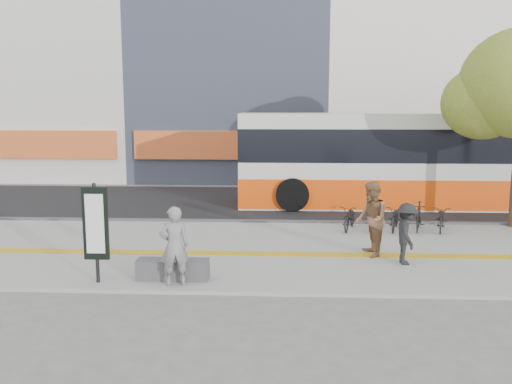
{
  "coord_description": "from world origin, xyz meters",
  "views": [
    {
      "loc": [
        -0.16,
        -12.94,
        3.92
      ],
      "look_at": [
        -0.9,
        2.0,
        1.56
      ],
      "focal_mm": 38.63,
      "sensor_mm": 36.0,
      "label": 1
    }
  ],
  "objects_px": {
    "pedestrian_dark": "(406,234)",
    "pedestrian_tan": "(371,219)",
    "signboard": "(96,225)",
    "bench": "(173,269)",
    "bus": "(413,163)",
    "seated_woman": "(174,246)"
  },
  "relations": [
    {
      "from": "pedestrian_tan",
      "to": "pedestrian_dark",
      "type": "height_order",
      "value": "pedestrian_tan"
    },
    {
      "from": "pedestrian_tan",
      "to": "pedestrian_dark",
      "type": "xyz_separation_m",
      "value": [
        0.74,
        -0.69,
        -0.21
      ]
    },
    {
      "from": "seated_woman",
      "to": "pedestrian_dark",
      "type": "xyz_separation_m",
      "value": [
        5.32,
        1.89,
        -0.11
      ]
    },
    {
      "from": "signboard",
      "to": "bus",
      "type": "bearing_deg",
      "value": 47.81
    },
    {
      "from": "bench",
      "to": "pedestrian_tan",
      "type": "distance_m",
      "value": 5.24
    },
    {
      "from": "signboard",
      "to": "bench",
      "type": "bearing_deg",
      "value": 10.81
    },
    {
      "from": "pedestrian_dark",
      "to": "pedestrian_tan",
      "type": "bearing_deg",
      "value": 47.15
    },
    {
      "from": "bus",
      "to": "pedestrian_tan",
      "type": "relative_size",
      "value": 6.92
    },
    {
      "from": "bus",
      "to": "pedestrian_dark",
      "type": "distance_m",
      "value": 8.5
    },
    {
      "from": "bus",
      "to": "pedestrian_dark",
      "type": "bearing_deg",
      "value": -103.83
    },
    {
      "from": "bus",
      "to": "seated_woman",
      "type": "bearing_deg",
      "value": -126.02
    },
    {
      "from": "pedestrian_dark",
      "to": "bench",
      "type": "bearing_deg",
      "value": 105.45
    },
    {
      "from": "bus",
      "to": "pedestrian_tan",
      "type": "distance_m",
      "value": 8.04
    },
    {
      "from": "seated_woman",
      "to": "pedestrian_tan",
      "type": "relative_size",
      "value": 0.89
    },
    {
      "from": "seated_woman",
      "to": "bench",
      "type": "bearing_deg",
      "value": -89.73
    },
    {
      "from": "bus",
      "to": "pedestrian_tan",
      "type": "bearing_deg",
      "value": -110.19
    },
    {
      "from": "pedestrian_tan",
      "to": "pedestrian_dark",
      "type": "relative_size",
      "value": 1.28
    },
    {
      "from": "pedestrian_tan",
      "to": "signboard",
      "type": "bearing_deg",
      "value": -75.16
    },
    {
      "from": "seated_woman",
      "to": "pedestrian_tan",
      "type": "xyz_separation_m",
      "value": [
        4.58,
        2.58,
        0.1
      ]
    },
    {
      "from": "bench",
      "to": "bus",
      "type": "bearing_deg",
      "value": 52.4
    },
    {
      "from": "signboard",
      "to": "pedestrian_dark",
      "type": "xyz_separation_m",
      "value": [
        7.05,
        1.79,
        -0.53
      ]
    },
    {
      "from": "seated_woman",
      "to": "pedestrian_tan",
      "type": "bearing_deg",
      "value": -167.76
    }
  ]
}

